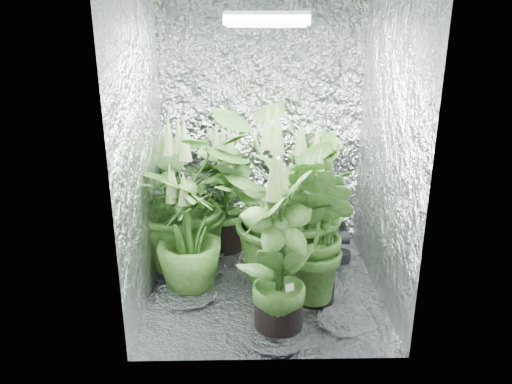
{
  "coord_description": "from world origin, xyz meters",
  "views": [
    {
      "loc": [
        -0.12,
        -3.15,
        1.85
      ],
      "look_at": [
        -0.06,
        0.0,
        0.73
      ],
      "focal_mm": 35.0,
      "sensor_mm": 36.0,
      "label": 1
    }
  ],
  "objects_px": {
    "plant_f": "(280,255)",
    "circulation_fan": "(339,244)",
    "plant_e": "(286,203)",
    "plant_b": "(225,193)",
    "plant_a": "(183,198)",
    "grow_lamp": "(266,19)",
    "plant_d": "(189,236)",
    "plant_c": "(310,193)",
    "plant_g": "(316,235)"
  },
  "relations": [
    {
      "from": "plant_b",
      "to": "plant_f",
      "type": "relative_size",
      "value": 0.95
    },
    {
      "from": "plant_a",
      "to": "grow_lamp",
      "type": "bearing_deg",
      "value": -30.3
    },
    {
      "from": "plant_a",
      "to": "circulation_fan",
      "type": "relative_size",
      "value": 3.53
    },
    {
      "from": "plant_a",
      "to": "plant_c",
      "type": "distance_m",
      "value": 1.03
    },
    {
      "from": "grow_lamp",
      "to": "plant_c",
      "type": "xyz_separation_m",
      "value": [
        0.39,
        0.64,
        -1.34
      ]
    },
    {
      "from": "plant_b",
      "to": "plant_f",
      "type": "bearing_deg",
      "value": -72.52
    },
    {
      "from": "plant_b",
      "to": "plant_a",
      "type": "bearing_deg",
      "value": -135.34
    },
    {
      "from": "plant_f",
      "to": "circulation_fan",
      "type": "distance_m",
      "value": 1.13
    },
    {
      "from": "plant_e",
      "to": "plant_f",
      "type": "distance_m",
      "value": 0.6
    },
    {
      "from": "circulation_fan",
      "to": "plant_g",
      "type": "bearing_deg",
      "value": -110.74
    },
    {
      "from": "grow_lamp",
      "to": "plant_d",
      "type": "xyz_separation_m",
      "value": [
        -0.52,
        -0.02,
        -1.41
      ]
    },
    {
      "from": "grow_lamp",
      "to": "plant_b",
      "type": "distance_m",
      "value": 1.51
    },
    {
      "from": "grow_lamp",
      "to": "plant_b",
      "type": "bearing_deg",
      "value": 115.03
    },
    {
      "from": "plant_f",
      "to": "plant_c",
      "type": "bearing_deg",
      "value": 74.68
    },
    {
      "from": "grow_lamp",
      "to": "plant_e",
      "type": "distance_m",
      "value": 1.21
    },
    {
      "from": "plant_d",
      "to": "grow_lamp",
      "type": "bearing_deg",
      "value": 2.49
    },
    {
      "from": "plant_a",
      "to": "plant_g",
      "type": "height_order",
      "value": "plant_a"
    },
    {
      "from": "plant_f",
      "to": "grow_lamp",
      "type": "bearing_deg",
      "value": 97.45
    },
    {
      "from": "plant_a",
      "to": "plant_e",
      "type": "distance_m",
      "value": 0.8
    },
    {
      "from": "plant_e",
      "to": "plant_a",
      "type": "bearing_deg",
      "value": 158.81
    },
    {
      "from": "grow_lamp",
      "to": "circulation_fan",
      "type": "height_order",
      "value": "grow_lamp"
    },
    {
      "from": "plant_e",
      "to": "circulation_fan",
      "type": "relative_size",
      "value": 3.66
    },
    {
      "from": "plant_b",
      "to": "circulation_fan",
      "type": "height_order",
      "value": "plant_b"
    },
    {
      "from": "plant_g",
      "to": "plant_e",
      "type": "bearing_deg",
      "value": 129.6
    },
    {
      "from": "plant_e",
      "to": "plant_b",
      "type": "bearing_deg",
      "value": 127.67
    },
    {
      "from": "plant_a",
      "to": "plant_d",
      "type": "height_order",
      "value": "plant_a"
    },
    {
      "from": "plant_d",
      "to": "plant_e",
      "type": "distance_m",
      "value": 0.71
    },
    {
      "from": "grow_lamp",
      "to": "plant_a",
      "type": "bearing_deg",
      "value": 149.7
    },
    {
      "from": "plant_d",
      "to": "plant_c",
      "type": "bearing_deg",
      "value": 36.1
    },
    {
      "from": "plant_d",
      "to": "plant_f",
      "type": "bearing_deg",
      "value": -40.63
    },
    {
      "from": "grow_lamp",
      "to": "plant_a",
      "type": "xyz_separation_m",
      "value": [
        -0.59,
        0.35,
        -1.27
      ]
    },
    {
      "from": "plant_d",
      "to": "circulation_fan",
      "type": "relative_size",
      "value": 2.56
    },
    {
      "from": "plant_e",
      "to": "plant_f",
      "type": "relative_size",
      "value": 1.15
    },
    {
      "from": "plant_b",
      "to": "plant_f",
      "type": "xyz_separation_m",
      "value": [
        0.37,
        -1.17,
        0.03
      ]
    },
    {
      "from": "plant_b",
      "to": "plant_g",
      "type": "bearing_deg",
      "value": -51.79
    },
    {
      "from": "circulation_fan",
      "to": "plant_f",
      "type": "bearing_deg",
      "value": -115.06
    },
    {
      "from": "grow_lamp",
      "to": "plant_c",
      "type": "height_order",
      "value": "grow_lamp"
    },
    {
      "from": "plant_c",
      "to": "plant_f",
      "type": "xyz_separation_m",
      "value": [
        -0.32,
        -1.17,
        0.04
      ]
    },
    {
      "from": "plant_g",
      "to": "plant_f",
      "type": "bearing_deg",
      "value": -125.81
    },
    {
      "from": "plant_a",
      "to": "plant_f",
      "type": "relative_size",
      "value": 1.11
    },
    {
      "from": "plant_g",
      "to": "plant_d",
      "type": "bearing_deg",
      "value": 170.7
    },
    {
      "from": "grow_lamp",
      "to": "plant_f",
      "type": "distance_m",
      "value": 1.41
    },
    {
      "from": "plant_c",
      "to": "plant_d",
      "type": "relative_size",
      "value": 1.16
    },
    {
      "from": "plant_d",
      "to": "plant_g",
      "type": "relative_size",
      "value": 0.87
    },
    {
      "from": "plant_c",
      "to": "plant_g",
      "type": "relative_size",
      "value": 1.01
    },
    {
      "from": "plant_e",
      "to": "plant_f",
      "type": "bearing_deg",
      "value": -97.86
    },
    {
      "from": "plant_b",
      "to": "plant_d",
      "type": "height_order",
      "value": "plant_b"
    },
    {
      "from": "plant_a",
      "to": "plant_d",
      "type": "relative_size",
      "value": 1.38
    },
    {
      "from": "plant_a",
      "to": "plant_b",
      "type": "distance_m",
      "value": 0.42
    },
    {
      "from": "plant_c",
      "to": "plant_d",
      "type": "xyz_separation_m",
      "value": [
        -0.91,
        -0.66,
        -0.07
      ]
    }
  ]
}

